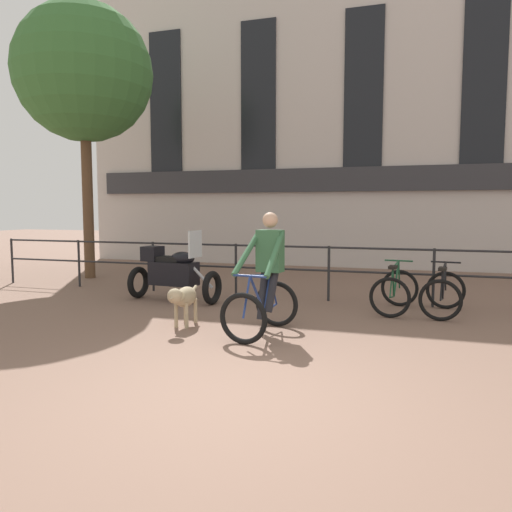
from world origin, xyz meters
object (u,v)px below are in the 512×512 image
Objects in this scene: parked_bicycle_mid_left at (443,293)px; parked_bicycle_near_lamp at (395,291)px; parked_motorcycle at (173,272)px; cyclist_with_bike at (265,279)px; dog at (184,298)px.

parked_bicycle_near_lamp is at bearing 6.99° from parked_bicycle_mid_left.
parked_bicycle_mid_left is (0.77, 0.00, 0.00)m from parked_bicycle_near_lamp.
parked_motorcycle reaches higher than parked_bicycle_mid_left.
parked_bicycle_mid_left is at bearing -173.76° from parked_bicycle_near_lamp.
parked_bicycle_near_lamp is at bearing 57.91° from cyclist_with_bike.
cyclist_with_bike is 0.93× the size of parked_motorcycle.
parked_bicycle_near_lamp is at bearing 31.06° from dog.
parked_motorcycle is (-1.10, 1.79, 0.13)m from dog.
parked_bicycle_near_lamp is (1.68, 2.05, -0.41)m from cyclist_with_bike.
dog is at bearing -142.27° from parked_motorcycle.
parked_motorcycle is at bearing 150.46° from cyclist_with_bike.
parked_motorcycle is at bearing 10.15° from parked_bicycle_near_lamp.
parked_motorcycle reaches higher than parked_bicycle_near_lamp.
parked_motorcycle reaches higher than dog.
dog is 0.56× the size of parked_motorcycle.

